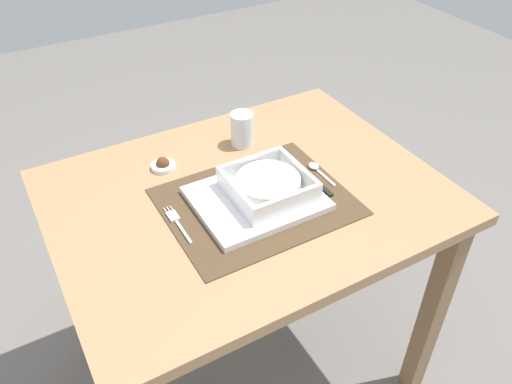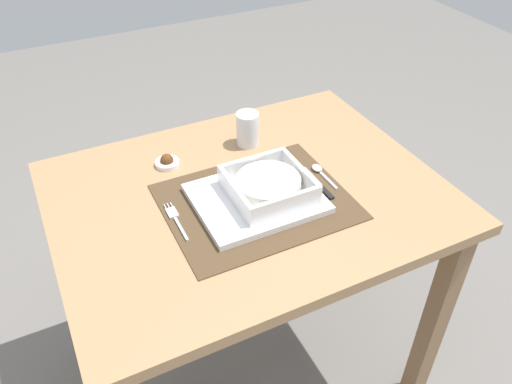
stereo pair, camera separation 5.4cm
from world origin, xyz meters
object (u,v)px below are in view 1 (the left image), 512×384
object	(u,v)px
fork	(176,221)
condiment_saucer	(163,165)
porridge_bowl	(268,186)
butter_knife	(317,183)
dining_table	(248,226)
bread_knife	(313,188)
drinking_glass	(242,131)
spoon	(316,168)

from	to	relation	value
fork	condiment_saucer	bearing A→B (deg)	76.62
porridge_bowl	butter_knife	size ratio (longest dim) A/B	1.30
porridge_bowl	butter_knife	world-z (taller)	porridge_bowl
dining_table	butter_knife	size ratio (longest dim) A/B	6.70
dining_table	butter_knife	distance (m)	0.21
porridge_bowl	dining_table	bearing A→B (deg)	119.99
bread_knife	drinking_glass	distance (m)	0.27
porridge_bowl	drinking_glass	bearing A→B (deg)	75.61
fork	drinking_glass	size ratio (longest dim) A/B	1.48
spoon	butter_knife	xyz separation A→B (m)	(-0.03, -0.05, -0.00)
spoon	condiment_saucer	world-z (taller)	condiment_saucer
fork	butter_knife	size ratio (longest dim) A/B	1.00
porridge_bowl	spoon	size ratio (longest dim) A/B	1.68
spoon	condiment_saucer	bearing A→B (deg)	146.34
butter_knife	drinking_glass	distance (m)	0.26
bread_knife	condiment_saucer	bearing A→B (deg)	139.27
porridge_bowl	bread_knife	distance (m)	0.12
spoon	bread_knife	xyz separation A→B (m)	(-0.05, -0.06, -0.00)
dining_table	bread_knife	size ratio (longest dim) A/B	6.91
spoon	drinking_glass	world-z (taller)	drinking_glass
fork	bread_knife	xyz separation A→B (m)	(0.33, -0.05, 0.00)
dining_table	spoon	size ratio (longest dim) A/B	8.62
fork	bread_knife	world-z (taller)	bread_knife
drinking_glass	butter_knife	bearing A→B (deg)	-73.78
dining_table	bread_knife	world-z (taller)	bread_knife
butter_knife	bread_knife	distance (m)	0.02
fork	drinking_glass	xyz separation A→B (m)	(0.28, 0.21, 0.04)
fork	butter_knife	distance (m)	0.35
butter_knife	bread_knife	size ratio (longest dim) A/B	1.03
drinking_glass	condiment_saucer	world-z (taller)	drinking_glass
spoon	bread_knife	world-z (taller)	spoon
porridge_bowl	bread_knife	xyz separation A→B (m)	(0.11, -0.02, -0.03)
porridge_bowl	butter_knife	bearing A→B (deg)	-4.32
fork	spoon	size ratio (longest dim) A/B	1.29
porridge_bowl	fork	distance (m)	0.22
dining_table	bread_knife	distance (m)	0.19
dining_table	drinking_glass	bearing A→B (deg)	64.77
dining_table	bread_knife	bearing A→B (deg)	-27.18
porridge_bowl	fork	bearing A→B (deg)	172.72
dining_table	spoon	bearing A→B (deg)	-3.42
condiment_saucer	dining_table	bearing A→B (deg)	-53.92
butter_knife	bread_knife	world-z (taller)	same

